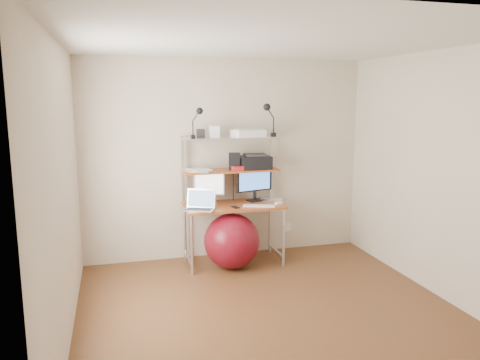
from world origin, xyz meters
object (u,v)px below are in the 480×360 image
Objects in this scene: monitor_silver at (209,186)px; exercise_ball at (232,241)px; printer at (255,162)px; laptop at (200,205)px; monitor_black at (255,181)px.

monitor_silver is 0.72m from exercise_ball.
printer is (0.58, 0.00, 0.28)m from monitor_silver.
exercise_ball is (0.21, -0.29, -0.63)m from monitor_silver.
laptop is 0.59m from exercise_ball.
printer reaches higher than exercise_ball.
monitor_black reaches higher than laptop.
monitor_black is 0.25m from printer.
monitor_silver reaches higher than exercise_ball.
exercise_ball is at bearing -138.22° from printer.
printer is at bearing 37.49° from exercise_ball.
printer is (0.75, 0.27, 0.45)m from laptop.
exercise_ball is (-0.37, -0.29, -0.90)m from printer.
laptop is 0.62× the size of exercise_ball.
monitor_silver reaches higher than laptop.
monitor_black is at bearing 17.63° from monitor_silver.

